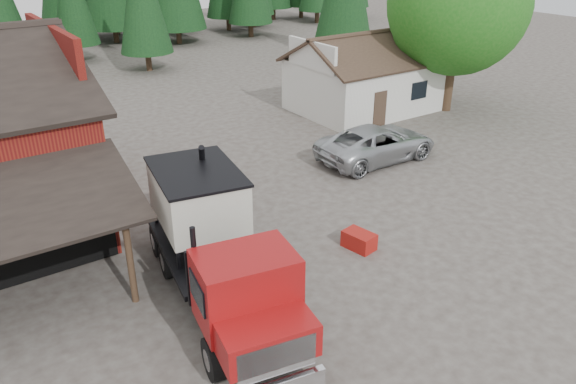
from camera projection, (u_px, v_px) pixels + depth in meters
ground at (326, 274)px, 18.14m from camera, size 120.00×120.00×0.00m
farmhouse at (365, 82)px, 33.73m from camera, size 8.60×6.42×4.65m
deciduous_tree at (458, 9)px, 31.70m from camera, size 8.00×8.00×10.20m
conifer_backdrop at (33, 53)px, 49.43m from camera, size 76.00×16.00×16.00m
feed_truck at (215, 242)px, 16.12m from camera, size 4.06×9.54×4.18m
silver_car at (377, 143)px, 26.62m from camera, size 6.10×2.89×1.68m
equip_box at (359, 240)px, 19.49m from camera, size 0.90×1.21×0.60m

